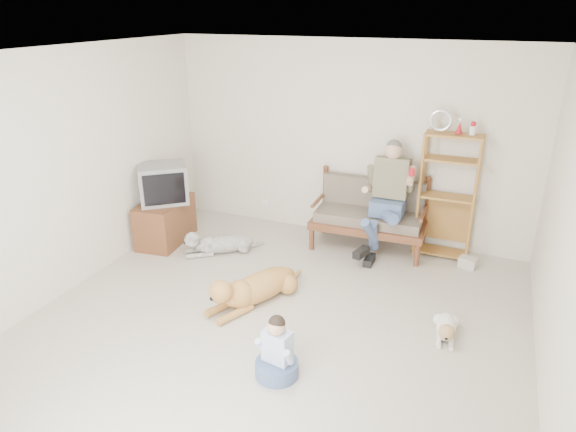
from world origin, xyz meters
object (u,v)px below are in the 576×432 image
at_px(etagere, 447,195).
at_px(golden_retriever, 253,288).
at_px(tv_stand, 165,221).
at_px(loveseat, 370,213).

relative_size(etagere, golden_retriever, 1.41).
bearing_deg(golden_retriever, etagere, 72.67).
relative_size(tv_stand, golden_retriever, 0.69).
bearing_deg(loveseat, tv_stand, -162.87).
height_order(loveseat, golden_retriever, loveseat).
bearing_deg(loveseat, etagere, 4.78).
bearing_deg(etagere, tv_stand, -164.07).
distance_m(loveseat, tv_stand, 2.83).
distance_m(loveseat, golden_retriever, 2.11).
height_order(etagere, tv_stand, etagere).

